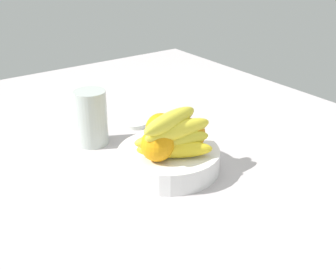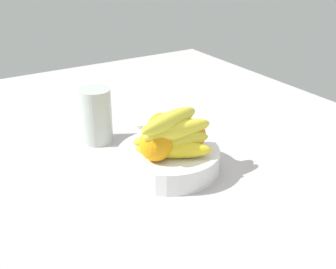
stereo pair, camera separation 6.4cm
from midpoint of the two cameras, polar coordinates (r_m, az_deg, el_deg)
ground_plane at (r=109.04cm, az=1.15°, el=-4.68°), size 180.00×140.00×3.00cm
fruit_bowl at (r=105.36cm, az=1.74°, el=-3.28°), size 23.93×23.93×5.18cm
orange_front_left at (r=106.16cm, az=0.97°, el=0.75°), size 7.44×7.44×7.44cm
orange_front_right at (r=98.31cm, az=0.29°, el=-1.31°), size 7.44×7.44×7.44cm
orange_center at (r=103.30cm, az=4.55°, el=-0.04°), size 7.44×7.44×7.44cm
banana_bunch at (r=99.08cm, az=2.44°, el=-0.10°), size 12.82×18.52×10.60cm
thermos_tumbler at (r=118.46cm, az=-7.59°, el=2.34°), size 8.21×8.21×14.59cm
jar_lid at (r=130.45cm, az=-2.05°, el=1.54°), size 7.83×7.83×1.21cm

